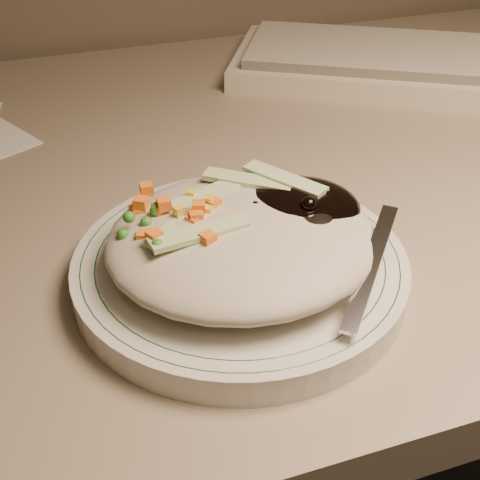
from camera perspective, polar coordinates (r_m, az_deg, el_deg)
name	(u,v)px	position (r m, az deg, el deg)	size (l,w,h in m)	color
desk	(247,310)	(0.77, 0.64, -6.03)	(1.40, 0.70, 0.74)	gray
plate	(240,269)	(0.49, 0.00, -2.50)	(0.24, 0.24, 0.02)	silver
plate_rim	(240,258)	(0.48, 0.00, -1.56)	(0.23, 0.23, 0.00)	#144723
meal	(246,233)	(0.47, 0.52, 0.61)	(0.21, 0.19, 0.05)	#AEA58D
keyboard	(447,67)	(0.87, 17.25, 13.94)	(0.53, 0.41, 0.04)	beige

